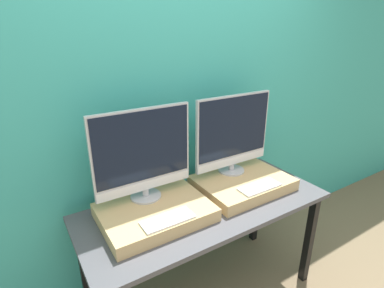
# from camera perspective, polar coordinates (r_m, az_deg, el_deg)

# --- Properties ---
(wall_back) EXTENTS (8.00, 0.04, 2.60)m
(wall_back) POSITION_cam_1_polar(r_m,az_deg,el_deg) (2.02, -3.70, 7.08)
(wall_back) COLOR teal
(wall_back) RESTS_ON ground_plane
(workbench) EXTENTS (1.57, 0.67, 0.76)m
(workbench) POSITION_cam_1_polar(r_m,az_deg,el_deg) (1.97, 2.57, -13.48)
(workbench) COLOR #47474C
(workbench) RESTS_ON ground_plane
(wooden_riser_left) EXTENTS (0.62, 0.46, 0.08)m
(wooden_riser_left) POSITION_cam_1_polar(r_m,az_deg,el_deg) (1.79, -7.04, -12.77)
(wooden_riser_left) COLOR tan
(wooden_riser_left) RESTS_ON workbench
(monitor_left) EXTENTS (0.60, 0.18, 0.55)m
(monitor_left) POSITION_cam_1_polar(r_m,az_deg,el_deg) (1.73, -9.28, -1.80)
(monitor_left) COLOR #B2B2B7
(monitor_left) RESTS_ON wooden_riser_left
(keyboard_left) EXTENTS (0.29, 0.12, 0.01)m
(keyboard_left) POSITION_cam_1_polar(r_m,az_deg,el_deg) (1.64, -4.63, -14.17)
(keyboard_left) COLOR silver
(keyboard_left) RESTS_ON wooden_riser_left
(wooden_riser_right) EXTENTS (0.62, 0.46, 0.08)m
(wooden_riser_right) POSITION_cam_1_polar(r_m,az_deg,el_deg) (2.10, 9.57, -7.29)
(wooden_riser_right) COLOR tan
(wooden_riser_right) RESTS_ON workbench
(monitor_right) EXTENTS (0.60, 0.18, 0.55)m
(monitor_right) POSITION_cam_1_polar(r_m,az_deg,el_deg) (2.06, 7.86, 2.05)
(monitor_right) COLOR #B2B2B7
(monitor_right) RESTS_ON wooden_riser_right
(keyboard_right) EXTENTS (0.29, 0.12, 0.01)m
(keyboard_right) POSITION_cam_1_polar(r_m,az_deg,el_deg) (1.98, 12.72, -7.95)
(keyboard_right) COLOR silver
(keyboard_right) RESTS_ON wooden_riser_right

